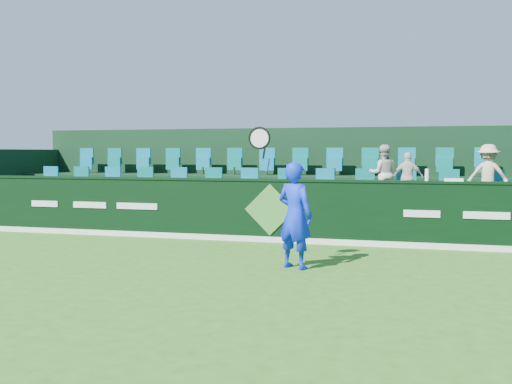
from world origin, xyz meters
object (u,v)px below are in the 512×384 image
(spectator_middle, at_px, (408,178))
(towel, at_px, (454,180))
(drinks_bottle, at_px, (427,175))
(tennis_player, at_px, (294,214))
(spectator_right, at_px, (488,175))
(spectator_left, at_px, (383,174))

(spectator_middle, relative_size, towel, 3.18)
(drinks_bottle, bearing_deg, spectator_middle, 108.01)
(tennis_player, bearing_deg, drinks_bottle, 50.68)
(tennis_player, xyz_separation_m, spectator_right, (3.44, 3.76, 0.55))
(spectator_left, bearing_deg, spectator_middle, 170.80)
(tennis_player, height_order, drinks_bottle, tennis_player)
(spectator_left, bearing_deg, tennis_player, 62.25)
(spectator_left, xyz_separation_m, towel, (1.40, -1.12, -0.07))
(tennis_player, bearing_deg, spectator_left, 71.45)
(spectator_middle, relative_size, drinks_bottle, 4.64)
(tennis_player, height_order, spectator_right, tennis_player)
(spectator_middle, relative_size, spectator_right, 0.87)
(towel, bearing_deg, spectator_middle, 127.80)
(spectator_right, bearing_deg, drinks_bottle, 45.93)
(spectator_right, distance_m, drinks_bottle, 1.70)
(drinks_bottle, bearing_deg, spectator_right, 41.32)
(spectator_left, relative_size, spectator_middle, 1.15)
(tennis_player, distance_m, spectator_right, 5.12)
(spectator_left, distance_m, spectator_right, 2.17)
(spectator_left, bearing_deg, spectator_right, 170.80)
(spectator_right, bearing_deg, spectator_left, 4.62)
(tennis_player, distance_m, drinks_bottle, 3.46)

